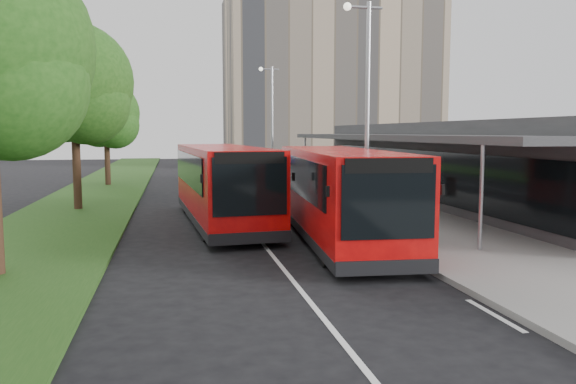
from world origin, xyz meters
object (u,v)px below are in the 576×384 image
Objects in this scene: lamp_post_far at (271,116)px; bus_second at (222,185)px; bus_main at (339,195)px; car_near at (225,162)px; bollard at (296,177)px; tree_mid at (74,90)px; litter_bin at (325,189)px; lamp_post_near at (365,99)px; car_far at (193,160)px; tree_far at (106,118)px.

lamp_post_far is 0.75× the size of bus_second.
bus_main reaches higher than car_near.
bus_second is 14.86m from bollard.
tree_mid is 8.45× the size of litter_bin.
bollard is (0.05, 7.34, 0.05)m from litter_bin.
litter_bin is (0.81, 8.29, -4.07)m from lamp_post_near.
car_far is (-5.61, 26.55, -0.11)m from bollard.
litter_bin is at bearing -86.03° from lamp_post_far.
bus_second reaches higher than car_far.
bollard is at bearing -78.77° from lamp_post_far.
car_far is at bearing 79.70° from tree_mid.
lamp_post_far is 22.56m from bus_main.
tree_mid reaches higher than litter_bin.
lamp_post_near reaches higher than bollard.
litter_bin is 7.34m from bollard.
bus_main is 37.02m from car_near.
tree_far is 13.04m from bollard.
bus_main is at bearing -82.09° from car_near.
lamp_post_far is at bearing -97.47° from car_far.
litter_bin is (0.81, -11.71, -4.07)m from lamp_post_far.
bus_second is at bearing -39.57° from tree_mid.
tree_far is 18.54m from car_near.
car_far is at bearing 74.57° from tree_far.
bus_main is at bearing -55.82° from bus_second.
lamp_post_far reaches higher than tree_far.
lamp_post_far is 2.22× the size of car_far.
litter_bin is 0.90× the size of bollard.
lamp_post_near reaches higher than bus_main.
bus_second is 2.78× the size of car_near.
lamp_post_far is at bearing 70.26° from bus_second.
car_near is at bearing 71.77° from tree_mid.
bus_second is at bearing -105.62° from lamp_post_far.
bus_second is at bearing -87.93° from car_near.
tree_mid is 2.18× the size of car_near.
lamp_post_near is at bearing -103.13° from car_far.
tree_mid reaches higher than tree_far.
bus_second reaches higher than bus_main.
bus_second is (-5.03, -17.99, -3.19)m from lamp_post_far.
tree_mid reaches higher than car_far.
tree_far is 6.32× the size of bollard.
lamp_post_near is 35.02m from car_near.
bollard is at bearing 86.17° from bus_main.
bus_second is 10.80× the size of litter_bin.
litter_bin is (2.46, 10.57, -0.88)m from bus_main.
tree_mid is 13.86m from bus_main.
car_far is at bearing 98.14° from bus_main.
lamp_post_near is 20.00m from lamp_post_far.
bus_main is at bearing -103.09° from litter_bin.
lamp_post_far is at bearing 93.97° from litter_bin.
tree_far is 18.34m from bus_second.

